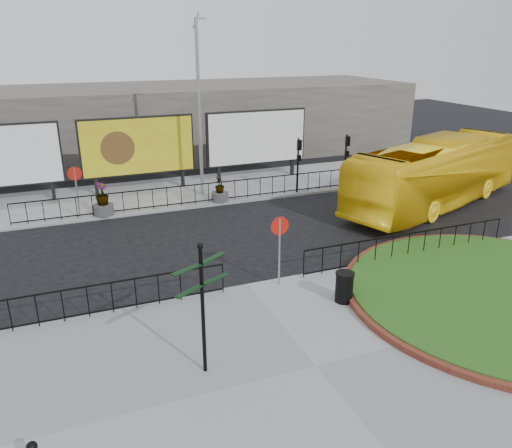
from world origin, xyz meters
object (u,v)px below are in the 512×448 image
billboard_mid (138,146)px  planter_b (220,192)px  litter_bin (344,287)px  fingerpost_sign (202,297)px  lamp_post (199,107)px  planter_a (103,202)px  bus (436,173)px

billboard_mid → planter_b: 5.39m
litter_bin → planter_b: planter_b is taller
fingerpost_sign → litter_bin: (5.19, 1.83, -1.63)m
billboard_mid → lamp_post: bearing=-33.3°
lamp_post → planter_a: (-5.41, -1.60, -4.08)m
lamp_post → bus: 12.59m
fingerpost_sign → planter_a: size_ratio=2.21×
fingerpost_sign → bus: (14.85, 9.10, -0.55)m
planter_b → litter_bin: bearing=-87.8°
lamp_post → planter_a: 6.96m
fingerpost_sign → planter_b: 14.42m
lamp_post → bus: lamp_post is taller
billboard_mid → bus: 15.81m
lamp_post → planter_b: 4.56m
billboard_mid → litter_bin: bearing=-75.5°
litter_bin → bus: bearing=36.9°
bus → lamp_post: bearing=39.8°
litter_bin → planter_a: 13.30m
litter_bin → planter_b: bearing=92.2°
billboard_mid → planter_a: size_ratio=3.86×
fingerpost_sign → litter_bin: size_ratio=3.48×
fingerpost_sign → billboard_mid: bearing=61.6°
planter_a → bus: bearing=-15.4°
litter_bin → planter_a: (-6.36, 11.69, 0.11)m
billboard_mid → planter_b: bearing=-45.6°
fingerpost_sign → bus: size_ratio=0.29×
planter_b → lamp_post: bearing=107.1°
billboard_mid → lamp_post: (3.01, -1.97, 2.23)m
planter_a → planter_b: size_ratio=1.21×
fingerpost_sign → planter_b: fingerpost_sign is taller
billboard_mid → bus: size_ratio=0.50×
lamp_post → planter_b: (0.49, -1.60, -4.24)m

